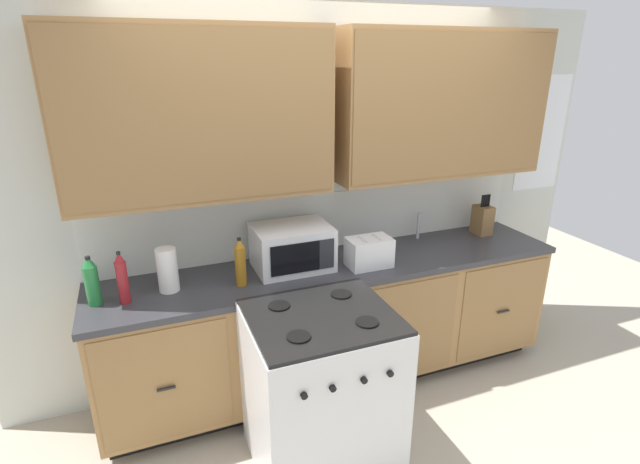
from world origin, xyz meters
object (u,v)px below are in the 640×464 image
at_px(bottle_red, 122,278).
at_px(bottle_amber, 240,262).
at_px(knife_block, 482,219).
at_px(paper_towel_roll, 167,270).
at_px(microwave, 292,247).
at_px(bottle_green, 92,281).
at_px(stove_range, 321,390).
at_px(toaster, 369,252).

height_order(bottle_red, bottle_amber, bottle_red).
xyz_separation_m(knife_block, paper_towel_roll, (-2.31, -0.11, 0.01)).
relative_size(microwave, knife_block, 1.55).
bearing_deg(bottle_green, stove_range, -29.40).
distance_m(microwave, knife_block, 1.54).
xyz_separation_m(paper_towel_roll, bottle_green, (-0.40, -0.02, 0.01)).
bearing_deg(bottle_amber, stove_range, -62.25).
xyz_separation_m(paper_towel_roll, bottle_red, (-0.24, -0.06, 0.02)).
xyz_separation_m(bottle_red, bottle_amber, (0.65, -0.02, -0.00)).
distance_m(microwave, bottle_green, 1.16).
bearing_deg(microwave, knife_block, 2.45).
relative_size(stove_range, bottle_red, 3.14).
xyz_separation_m(toaster, bottle_amber, (-0.83, 0.03, 0.05)).
xyz_separation_m(toaster, bottle_red, (-1.48, 0.05, 0.05)).
height_order(paper_towel_roll, bottle_green, bottle_green).
xyz_separation_m(stove_range, knife_block, (1.61, 0.75, 0.55)).
height_order(microwave, paper_towel_roll, microwave).
xyz_separation_m(stove_range, bottle_green, (-1.09, 0.62, 0.57)).
height_order(stove_range, bottle_red, bottle_red).
bearing_deg(stove_range, bottle_amber, 117.75).
xyz_separation_m(stove_range, bottle_red, (-0.94, 0.58, 0.58)).
bearing_deg(microwave, bottle_green, -176.69).
bearing_deg(toaster, knife_block, 11.77).
bearing_deg(microwave, paper_towel_roll, -176.66).
distance_m(toaster, knife_block, 1.10).
relative_size(paper_towel_roll, bottle_green, 0.92).
bearing_deg(knife_block, bottle_red, -176.13).
xyz_separation_m(toaster, bottle_green, (-1.63, 0.09, 0.04)).
distance_m(microwave, bottle_amber, 0.38).
height_order(stove_range, knife_block, knife_block).
height_order(knife_block, bottle_amber, knife_block).
xyz_separation_m(toaster, knife_block, (1.07, 0.22, 0.02)).
bearing_deg(bottle_green, bottle_amber, -4.28).
bearing_deg(stove_range, knife_block, 24.94).
relative_size(paper_towel_roll, bottle_amber, 0.87).
bearing_deg(bottle_green, microwave, 3.31).
relative_size(knife_block, paper_towel_roll, 1.19).
relative_size(toaster, bottle_green, 0.99).
bearing_deg(paper_towel_roll, microwave, 3.34).
xyz_separation_m(microwave, toaster, (0.47, -0.16, -0.04)).
bearing_deg(knife_block, paper_towel_roll, -177.25).
xyz_separation_m(knife_block, bottle_amber, (-1.90, -0.19, 0.03)).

